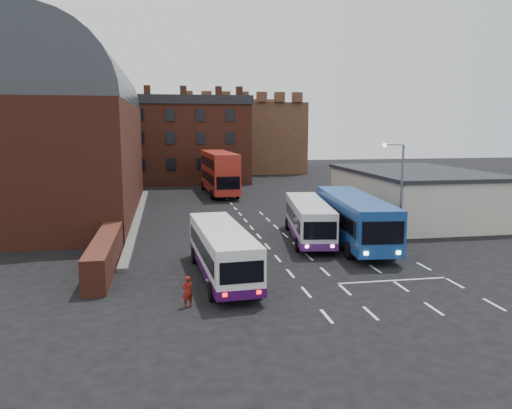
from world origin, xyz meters
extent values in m
plane|color=black|center=(0.00, 0.00, 0.00)|extent=(180.00, 180.00, 0.00)
cube|color=#602B1E|center=(-15.50, 21.00, 5.00)|extent=(12.00, 28.00, 10.00)
cylinder|color=#1E2328|center=(-15.50, 21.00, 10.00)|extent=(12.00, 26.00, 12.00)
cube|color=#602B1E|center=(-10.20, 2.00, 0.90)|extent=(1.20, 10.00, 1.80)
cube|color=beige|center=(15.00, 14.00, 2.00)|extent=(10.00, 16.00, 4.00)
cube|color=#282B30|center=(15.00, 14.00, 4.10)|extent=(10.40, 16.40, 0.30)
cube|color=brown|center=(-6.00, 46.00, 5.50)|extent=(22.00, 10.00, 11.00)
cube|color=brown|center=(6.00, 66.00, 6.00)|extent=(22.00, 22.00, 12.00)
cube|color=white|center=(-3.79, -0.83, 1.58)|extent=(2.91, 10.08, 2.26)
cube|color=black|center=(-3.79, -0.83, 1.72)|extent=(2.89, 8.89, 0.81)
cylinder|color=black|center=(-5.13, 2.26, 0.45)|extent=(0.31, 0.92, 0.91)
cylinder|color=black|center=(-4.69, -4.43, 0.45)|extent=(0.31, 0.92, 0.91)
cylinder|color=black|center=(-2.87, 2.41, 0.45)|extent=(0.31, 0.92, 0.91)
cylinder|color=black|center=(-2.43, -4.28, 0.45)|extent=(0.31, 0.92, 0.91)
cube|color=silver|center=(3.26, 6.98, 1.62)|extent=(3.76, 10.43, 2.32)
cube|color=black|center=(3.26, 6.98, 1.76)|extent=(3.65, 9.25, 0.83)
cylinder|color=black|center=(3.94, 3.60, 0.46)|extent=(0.39, 0.96, 0.93)
cylinder|color=black|center=(4.93, 10.39, 0.46)|extent=(0.39, 0.96, 0.93)
cylinder|color=black|center=(1.65, 3.93, 0.46)|extent=(0.39, 0.96, 0.93)
cylinder|color=black|center=(2.64, 10.73, 0.46)|extent=(0.39, 0.96, 0.93)
cube|color=navy|center=(6.00, 5.21, 1.93)|extent=(4.01, 12.37, 2.76)
cube|color=black|center=(6.00, 5.21, 2.10)|extent=(3.94, 11.18, 0.99)
cylinder|color=black|center=(6.97, 1.23, 0.55)|extent=(0.42, 1.13, 1.10)
cylinder|color=black|center=(7.82, 9.35, 0.55)|extent=(0.42, 1.13, 1.10)
cylinder|color=black|center=(4.23, 1.51, 0.55)|extent=(0.42, 1.13, 1.10)
cylinder|color=black|center=(5.07, 9.64, 0.55)|extent=(0.42, 1.13, 1.10)
cube|color=#B0281D|center=(-0.47, 32.15, 2.81)|extent=(3.45, 12.73, 4.47)
cube|color=black|center=(-0.47, 32.15, 2.18)|extent=(3.45, 11.54, 1.03)
cylinder|color=black|center=(1.15, 28.21, 0.57)|extent=(0.37, 1.16, 1.15)
cylinder|color=black|center=(0.75, 36.69, 0.57)|extent=(0.37, 1.16, 1.15)
cylinder|color=black|center=(-1.71, 28.08, 0.57)|extent=(0.37, 1.16, 1.15)
cylinder|color=black|center=(-2.11, 36.55, 0.57)|extent=(0.37, 1.16, 1.15)
cylinder|color=slate|center=(8.60, 3.62, 3.44)|extent=(0.14, 0.14, 6.89)
cylinder|color=slate|center=(8.03, 3.80, 6.89)|extent=(1.18, 0.44, 0.09)
sphere|color=#FFF2CC|center=(7.45, 3.98, 6.84)|extent=(0.31, 0.31, 0.31)
imported|color=maroon|center=(-5.82, -4.97, 0.72)|extent=(0.61, 0.50, 1.44)
imported|color=tan|center=(-4.59, -3.42, 0.69)|extent=(0.82, 0.74, 1.37)
camera|label=1|loc=(-6.59, -26.73, 8.08)|focal=35.00mm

